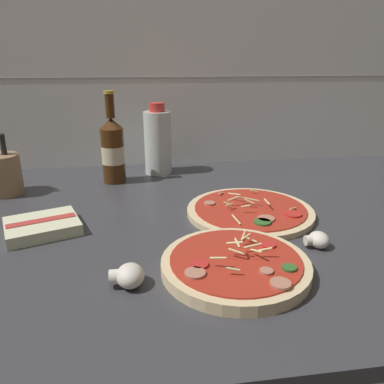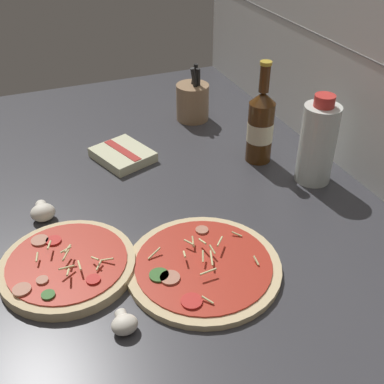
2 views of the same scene
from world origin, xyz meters
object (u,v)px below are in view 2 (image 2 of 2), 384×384
(mushroom_left, at_px, (124,324))
(dish_towel, at_px, (123,155))
(pizza_far, at_px, (203,266))
(mushroom_right, at_px, (43,212))
(utensil_crock, at_px, (193,101))
(oil_bottle, at_px, (318,143))
(beer_bottle, at_px, (260,126))
(pizza_near, at_px, (68,265))

(mushroom_left, bearing_deg, dish_towel, 164.95)
(pizza_far, height_order, mushroom_right, pizza_far)
(dish_towel, bearing_deg, mushroom_left, -15.05)
(utensil_crock, bearing_deg, oil_bottle, 18.73)
(mushroom_right, bearing_deg, pizza_far, 43.00)
(mushroom_left, bearing_deg, mushroom_right, -167.23)
(beer_bottle, xyz_separation_m, dish_towel, (-0.13, -0.31, -0.08))
(beer_bottle, bearing_deg, mushroom_right, -84.87)
(pizza_far, relative_size, mushroom_right, 5.32)
(oil_bottle, bearing_deg, beer_bottle, -150.09)
(pizza_near, relative_size, oil_bottle, 1.17)
(pizza_near, distance_m, pizza_far, 0.25)
(pizza_near, relative_size, pizza_far, 0.87)
(beer_bottle, bearing_deg, utensil_crock, -167.10)
(mushroom_right, bearing_deg, beer_bottle, 95.13)
(beer_bottle, xyz_separation_m, oil_bottle, (0.13, 0.07, 0.00))
(pizza_far, bearing_deg, utensil_crock, 159.57)
(pizza_near, relative_size, mushroom_left, 5.47)
(mushroom_left, xyz_separation_m, utensil_crock, (-0.67, 0.39, 0.04))
(mushroom_left, bearing_deg, pizza_far, 115.10)
(beer_bottle, xyz_separation_m, utensil_crock, (-0.27, -0.06, -0.04))
(pizza_far, bearing_deg, oil_bottle, 117.39)
(pizza_near, xyz_separation_m, oil_bottle, (-0.09, 0.58, 0.08))
(mushroom_right, height_order, dish_towel, mushroom_right)
(pizza_near, xyz_separation_m, beer_bottle, (-0.22, 0.51, 0.08))
(pizza_far, xyz_separation_m, utensil_crock, (-0.59, 0.22, 0.05))
(oil_bottle, relative_size, utensil_crock, 1.31)
(oil_bottle, height_order, dish_towel, oil_bottle)
(beer_bottle, bearing_deg, mushroom_left, -49.04)
(pizza_near, relative_size, dish_towel, 1.45)
(mushroom_left, bearing_deg, beer_bottle, 130.96)
(dish_towel, bearing_deg, utensil_crock, 120.66)
(mushroom_right, bearing_deg, pizza_near, 6.42)
(mushroom_left, distance_m, utensil_crock, 0.77)
(pizza_far, relative_size, oil_bottle, 1.35)
(oil_bottle, relative_size, mushroom_left, 4.68)
(mushroom_right, distance_m, dish_towel, 0.28)
(mushroom_left, relative_size, utensil_crock, 0.28)
(pizza_near, xyz_separation_m, mushroom_left, (0.17, 0.06, 0.00))
(oil_bottle, bearing_deg, mushroom_left, -63.34)
(mushroom_left, height_order, dish_towel, mushroom_left)
(pizza_far, distance_m, mushroom_left, 0.19)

